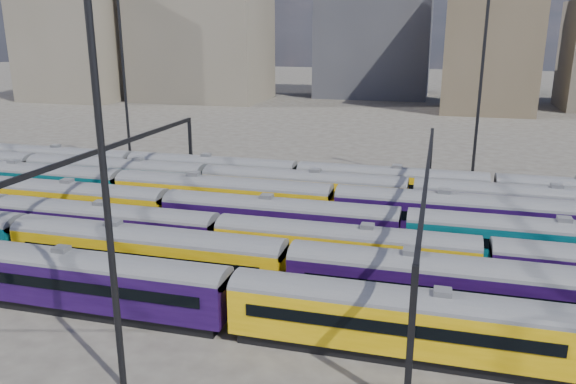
% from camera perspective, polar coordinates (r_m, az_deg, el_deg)
% --- Properties ---
extents(ground, '(500.00, 500.00, 0.00)m').
position_cam_1_polar(ground, '(50.02, 1.81, -5.82)').
color(ground, '#403B36').
rests_on(ground, ground).
extents(rake_0, '(144.80, 3.02, 5.09)m').
position_cam_1_polar(rake_0, '(40.76, -19.74, -8.00)').
color(rake_0, black).
rests_on(rake_0, ground).
extents(rake_1, '(109.70, 3.21, 5.42)m').
position_cam_1_polar(rake_1, '(43.70, -14.20, -5.64)').
color(rake_1, black).
rests_on(rake_1, ground).
extents(rake_2, '(145.13, 3.03, 5.11)m').
position_cam_1_polar(rake_2, '(43.72, 5.66, -5.42)').
color(rake_2, black).
rests_on(rake_2, ground).
extents(rake_3, '(151.09, 3.16, 5.32)m').
position_cam_1_polar(rake_3, '(49.63, -0.95, -2.55)').
color(rake_3, black).
rests_on(rake_3, ground).
extents(rake_4, '(135.29, 3.30, 5.57)m').
position_cam_1_polar(rake_4, '(53.37, 4.69, -1.11)').
color(rake_4, black).
rests_on(rake_4, ground).
extents(rake_5, '(154.33, 3.22, 5.44)m').
position_cam_1_polar(rake_5, '(58.91, 1.55, 0.53)').
color(rake_5, black).
rests_on(rake_5, ground).
extents(rake_6, '(146.89, 3.07, 5.17)m').
position_cam_1_polar(rake_6, '(62.44, 10.33, 1.04)').
color(rake_6, black).
rests_on(rake_6, ground).
extents(gantry_1, '(0.35, 40.35, 8.03)m').
position_cam_1_polar(gantry_1, '(55.81, -18.57, 2.97)').
color(gantry_1, black).
rests_on(gantry_1, ground).
extents(gantry_2, '(0.35, 40.35, 8.03)m').
position_cam_1_polar(gantry_2, '(46.74, 13.90, 0.90)').
color(gantry_2, black).
rests_on(gantry_2, ground).
extents(mast_1, '(1.40, 0.50, 25.60)m').
position_cam_1_polar(mast_1, '(78.61, -16.39, 12.04)').
color(mast_1, black).
rests_on(mast_1, ground).
extents(mast_2, '(1.40, 0.50, 25.60)m').
position_cam_1_polar(mast_2, '(28.30, -18.56, 5.72)').
color(mast_2, black).
rests_on(mast_2, ground).
extents(mast_3, '(1.40, 0.50, 25.60)m').
position_cam_1_polar(mast_3, '(69.50, 19.09, 11.37)').
color(mast_3, black).
rests_on(mast_3, ground).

